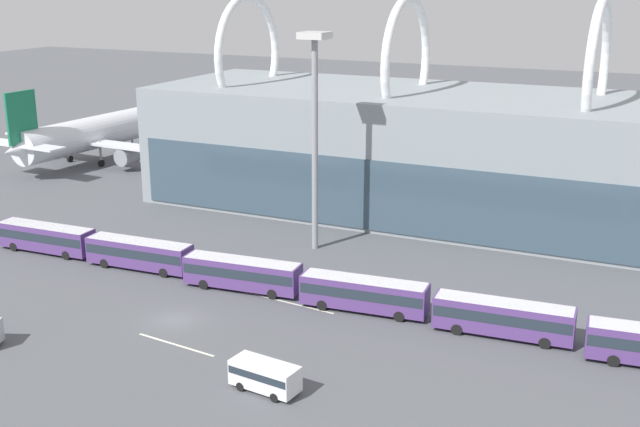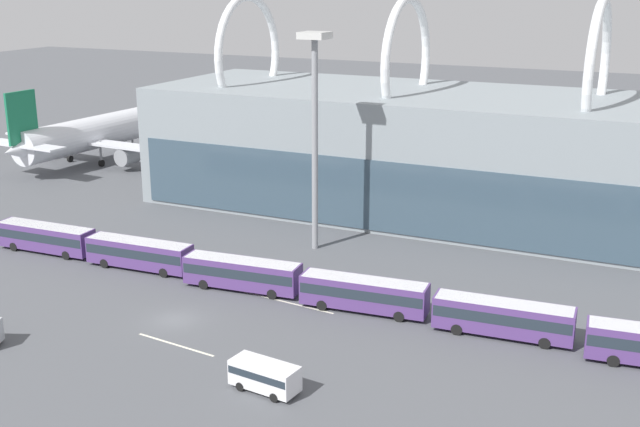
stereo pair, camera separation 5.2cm
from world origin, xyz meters
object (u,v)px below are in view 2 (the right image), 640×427
Objects in this scene: airliner_at_gate_far at (390,152)px; shuttle_bus_4 at (503,316)px; service_van_foreground at (265,375)px; shuttle_bus_0 at (46,236)px; shuttle_bus_1 at (139,252)px; airliner_at_gate_near at (88,134)px; floodlight_mast at (315,108)px; shuttle_bus_2 at (242,272)px; shuttle_bus_3 at (364,292)px.

airliner_at_gate_far reaches higher than shuttle_bus_4.
service_van_foreground is (12.91, -61.87, -3.63)m from airliner_at_gate_far.
shuttle_bus_1 is at bearing -1.83° from shuttle_bus_0.
airliner_at_gate_near is at bearing 122.46° from shuttle_bus_0.
shuttle_bus_0 is 0.50× the size of floodlight_mast.
shuttle_bus_0 and shuttle_bus_4 have the same top height.
shuttle_bus_1 is 2.17× the size of service_van_foreground.
shuttle_bus_2 is (1.19, -45.12, -3.12)m from airliner_at_gate_far.
shuttle_bus_1 is 0.99× the size of shuttle_bus_2.
airliner_at_gate_near reaches higher than service_van_foreground.
floodlight_mast is (26.77, 14.00, 14.22)m from shuttle_bus_0.
shuttle_bus_2 is 0.50× the size of floodlight_mast.
service_van_foreground is at bearing -133.17° from shuttle_bus_4.
airliner_at_gate_near reaches higher than shuttle_bus_2.
floodlight_mast is at bearing -64.32° from service_van_foreground.
shuttle_bus_2 is 1.00× the size of shuttle_bus_4.
floodlight_mast is at bearing 42.36° from shuttle_bus_1.
shuttle_bus_2 reaches higher than service_van_foreground.
airliner_at_gate_far is at bearing -78.35° from airliner_at_gate_near.
shuttle_bus_2 is 25.69m from shuttle_bus_4.
shuttle_bus_3 is (14.03, -44.92, -3.12)m from airliner_at_gate_far.
airliner_at_gate_near is 50.69m from airliner_at_gate_far.
airliner_at_gate_far reaches higher than shuttle_bus_2.
shuttle_bus_4 is at bearing -3.14° from shuttle_bus_1.
shuttle_bus_3 is 23.34m from floodlight_mast.
shuttle_bus_2 is at bearing -173.87° from airliner_at_gate_far.
airliner_at_gate_near is 53.79m from shuttle_bus_1.
airliner_at_gate_near reaches higher than shuttle_bus_4.
shuttle_bus_1 is 12.85m from shuttle_bus_2.
service_van_foreground is at bearing -71.19° from floodlight_mast.
shuttle_bus_4 is (25.69, 0.24, 0.00)m from shuttle_bus_2.
airliner_at_gate_near is 74.55m from shuttle_bus_3.
shuttle_bus_4 is at bearing -4.50° from shuttle_bus_3.
floodlight_mast reaches higher than shuttle_bus_2.
shuttle_bus_0 is at bearing 155.86° from airliner_at_gate_far.
airliner_at_gate_near is at bearing -34.05° from service_van_foreground.
shuttle_bus_1 is (38.52, -37.42, -2.96)m from airliner_at_gate_near.
shuttle_bus_2 is 1.00× the size of shuttle_bus_3.
shuttle_bus_0 and shuttle_bus_3 have the same top height.
shuttle_bus_1 is at bearing 174.56° from shuttle_bus_3.
shuttle_bus_0 and shuttle_bus_1 have the same top height.
airliner_at_gate_far is 3.07× the size of shuttle_bus_3.
airliner_at_gate_near is at bearing 133.11° from shuttle_bus_1.
airliner_at_gate_far is at bearing 59.25° from shuttle_bus_0.
floodlight_mast reaches higher than shuttle_bus_3.
floodlight_mast is (52.45, -23.46, 11.26)m from airliner_at_gate_near.
shuttle_bus_1 is 0.50× the size of floodlight_mast.
shuttle_bus_4 is (26.87, -44.88, -3.12)m from airliner_at_gate_far.
shuttle_bus_2 is 12.85m from shuttle_bus_3.
shuttle_bus_0 is 0.99× the size of shuttle_bus_4.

